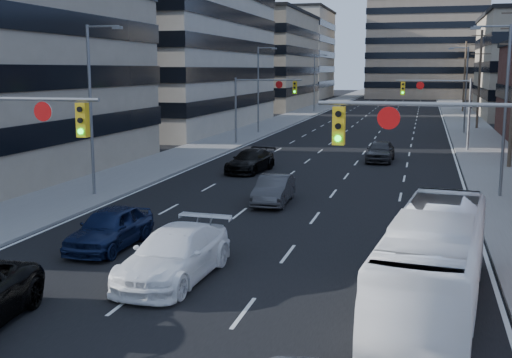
% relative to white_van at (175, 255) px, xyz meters
% --- Properties ---
extents(road_surface, '(18.00, 300.00, 0.02)m').
position_rel_white_van_xyz_m(road_surface, '(1.18, 121.69, -0.81)').
color(road_surface, black).
rests_on(road_surface, ground).
extents(sidewalk_left, '(5.00, 300.00, 0.15)m').
position_rel_white_van_xyz_m(sidewalk_left, '(-10.32, 121.69, -0.75)').
color(sidewalk_left, slate).
rests_on(sidewalk_left, ground).
extents(sidewalk_right, '(5.00, 300.00, 0.15)m').
position_rel_white_van_xyz_m(sidewalk_right, '(12.68, 121.69, -0.75)').
color(sidewalk_right, slate).
rests_on(sidewalk_right, ground).
extents(office_left_mid, '(26.00, 34.00, 28.00)m').
position_rel_white_van_xyz_m(office_left_mid, '(-25.82, 51.69, 13.18)').
color(office_left_mid, '#ADA089').
rests_on(office_left_mid, ground).
extents(office_left_far, '(20.00, 30.00, 16.00)m').
position_rel_white_van_xyz_m(office_left_far, '(-22.82, 91.69, 7.18)').
color(office_left_far, gray).
rests_on(office_left_far, ground).
extents(bg_block_left, '(24.00, 24.00, 20.00)m').
position_rel_white_van_xyz_m(bg_block_left, '(-26.82, 131.69, 9.18)').
color(bg_block_left, '#ADA089').
rests_on(bg_block_left, ground).
extents(signal_near_right, '(6.59, 0.33, 6.00)m').
position_rel_white_van_xyz_m(signal_near_right, '(8.63, -0.31, 3.50)').
color(signal_near_right, slate).
rests_on(signal_near_right, ground).
extents(signal_far_left, '(6.09, 0.33, 6.00)m').
position_rel_white_van_xyz_m(signal_far_left, '(-6.50, 36.69, 3.48)').
color(signal_far_left, slate).
rests_on(signal_far_left, ground).
extents(signal_far_right, '(6.09, 0.33, 6.00)m').
position_rel_white_van_xyz_m(signal_far_right, '(8.86, 36.69, 3.48)').
color(signal_far_right, slate).
rests_on(signal_far_right, ground).
extents(utility_pole_midblock, '(2.20, 0.28, 11.00)m').
position_rel_white_van_xyz_m(utility_pole_midblock, '(13.38, 57.69, 4.95)').
color(utility_pole_midblock, '#4C3D2D').
rests_on(utility_pole_midblock, ground).
extents(utility_pole_distant, '(2.20, 0.28, 11.00)m').
position_rel_white_van_xyz_m(utility_pole_distant, '(13.38, 87.69, 4.95)').
color(utility_pole_distant, '#4C3D2D').
rests_on(utility_pole_distant, ground).
extents(streetlight_left_near, '(2.03, 0.22, 9.00)m').
position_rel_white_van_xyz_m(streetlight_left_near, '(-9.16, 11.69, 4.23)').
color(streetlight_left_near, slate).
rests_on(streetlight_left_near, ground).
extents(streetlight_left_mid, '(2.03, 0.22, 9.00)m').
position_rel_white_van_xyz_m(streetlight_left_mid, '(-9.16, 46.69, 4.23)').
color(streetlight_left_mid, slate).
rests_on(streetlight_left_mid, ground).
extents(streetlight_left_far, '(2.03, 0.22, 9.00)m').
position_rel_white_van_xyz_m(streetlight_left_far, '(-9.16, 81.69, 4.23)').
color(streetlight_left_far, slate).
rests_on(streetlight_left_far, ground).
extents(streetlight_right_near, '(2.03, 0.22, 9.00)m').
position_rel_white_van_xyz_m(streetlight_right_near, '(11.52, 16.69, 4.23)').
color(streetlight_right_near, slate).
rests_on(streetlight_right_near, ground).
extents(streetlight_right_far, '(2.03, 0.22, 9.00)m').
position_rel_white_van_xyz_m(streetlight_right_far, '(11.52, 51.69, 4.23)').
color(streetlight_right_far, slate).
rests_on(streetlight_right_far, ground).
extents(white_van, '(2.61, 5.80, 1.65)m').
position_rel_white_van_xyz_m(white_van, '(0.00, 0.00, 0.00)').
color(white_van, white).
rests_on(white_van, ground).
extents(transit_bus, '(3.47, 10.36, 2.83)m').
position_rel_white_van_xyz_m(transit_bus, '(8.10, -0.67, 0.59)').
color(transit_bus, white).
rests_on(transit_bus, ground).
extents(sedan_blue, '(1.94, 4.69, 1.59)m').
position_rel_white_van_xyz_m(sedan_blue, '(-3.75, 2.80, -0.03)').
color(sedan_blue, '#0E1839').
rests_on(sedan_blue, ground).
extents(sedan_grey_center, '(1.65, 4.41, 1.44)m').
position_rel_white_van_xyz_m(sedan_grey_center, '(0.41, 12.35, -0.11)').
color(sedan_grey_center, '#38383A').
rests_on(sedan_grey_center, ground).
extents(sedan_black_far, '(2.70, 5.27, 1.46)m').
position_rel_white_van_xyz_m(sedan_black_far, '(-3.40, 21.84, -0.09)').
color(sedan_black_far, black).
rests_on(sedan_black_far, ground).
extents(sedan_grey_right, '(2.02, 4.71, 1.58)m').
position_rel_white_van_xyz_m(sedan_grey_right, '(4.60, 28.96, -0.03)').
color(sedan_grey_right, '#2E2E30').
rests_on(sedan_grey_right, ground).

